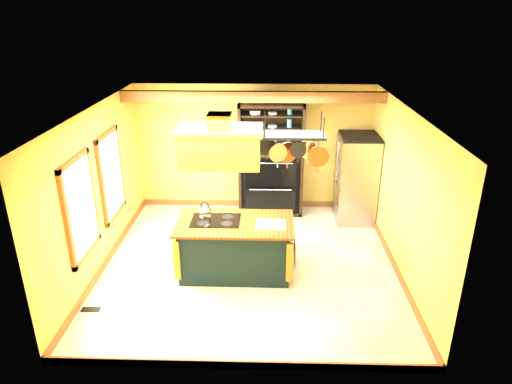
# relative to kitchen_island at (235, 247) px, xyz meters

# --- Properties ---
(floor) EXTENTS (5.00, 5.00, 0.00)m
(floor) POSITION_rel_kitchen_island_xyz_m (0.23, 0.25, -0.47)
(floor) COLOR beige
(floor) RESTS_ON ground
(ceiling) EXTENTS (5.00, 5.00, 0.00)m
(ceiling) POSITION_rel_kitchen_island_xyz_m (0.23, 0.25, 2.23)
(ceiling) COLOR white
(ceiling) RESTS_ON wall_back
(wall_back) EXTENTS (5.00, 0.02, 2.70)m
(wall_back) POSITION_rel_kitchen_island_xyz_m (0.23, 2.75, 0.88)
(wall_back) COLOR #DDB550
(wall_back) RESTS_ON floor
(wall_front) EXTENTS (5.00, 0.02, 2.70)m
(wall_front) POSITION_rel_kitchen_island_xyz_m (0.23, -2.25, 0.88)
(wall_front) COLOR #DDB550
(wall_front) RESTS_ON floor
(wall_left) EXTENTS (0.02, 5.00, 2.70)m
(wall_left) POSITION_rel_kitchen_island_xyz_m (-2.27, 0.25, 0.88)
(wall_left) COLOR #DDB550
(wall_left) RESTS_ON floor
(wall_right) EXTENTS (0.02, 5.00, 2.70)m
(wall_right) POSITION_rel_kitchen_island_xyz_m (2.73, 0.25, 0.88)
(wall_right) COLOR #DDB550
(wall_right) RESTS_ON floor
(ceiling_beam) EXTENTS (5.00, 0.15, 0.20)m
(ceiling_beam) POSITION_rel_kitchen_island_xyz_m (0.23, 1.95, 2.12)
(ceiling_beam) COLOR brown
(ceiling_beam) RESTS_ON ceiling
(window_near) EXTENTS (0.06, 1.06, 1.56)m
(window_near) POSITION_rel_kitchen_island_xyz_m (-2.24, -0.55, 0.93)
(window_near) COLOR brown
(window_near) RESTS_ON wall_left
(window_far) EXTENTS (0.06, 1.06, 1.56)m
(window_far) POSITION_rel_kitchen_island_xyz_m (-2.24, 0.85, 0.93)
(window_far) COLOR brown
(window_far) RESTS_ON wall_left
(kitchen_island) EXTENTS (1.92, 1.07, 1.11)m
(kitchen_island) POSITION_rel_kitchen_island_xyz_m (0.00, 0.00, 0.00)
(kitchen_island) COLOR #12282A
(kitchen_island) RESTS_ON floor
(range_hood) EXTENTS (1.28, 0.73, 0.80)m
(range_hood) POSITION_rel_kitchen_island_xyz_m (-0.20, -0.00, 1.76)
(range_hood) COLOR #AB882A
(range_hood) RESTS_ON ceiling
(pot_rack) EXTENTS (1.04, 0.47, 0.78)m
(pot_rack) POSITION_rel_kitchen_island_xyz_m (0.91, -0.00, 1.79)
(pot_rack) COLOR black
(pot_rack) RESTS_ON ceiling
(refrigerator) EXTENTS (0.77, 0.90, 1.77)m
(refrigerator) POSITION_rel_kitchen_island_xyz_m (2.33, 2.15, 0.39)
(refrigerator) COLOR #9A9CA3
(refrigerator) RESTS_ON floor
(hutch) EXTENTS (1.34, 0.61, 2.38)m
(hutch) POSITION_rel_kitchen_island_xyz_m (0.58, 2.49, 0.44)
(hutch) COLOR black
(hutch) RESTS_ON floor
(floor_register) EXTENTS (0.29, 0.13, 0.01)m
(floor_register) POSITION_rel_kitchen_island_xyz_m (-2.07, -1.13, -0.46)
(floor_register) COLOR black
(floor_register) RESTS_ON floor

